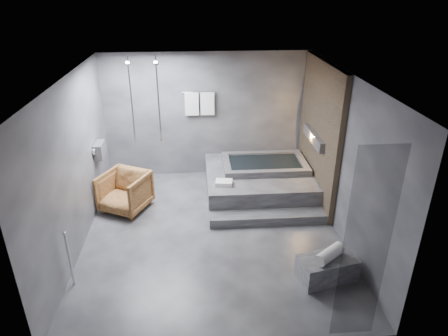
{
  "coord_description": "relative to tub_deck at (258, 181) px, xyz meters",
  "views": [
    {
      "loc": [
        -0.25,
        -6.05,
        4.15
      ],
      "look_at": [
        0.23,
        0.3,
        1.14
      ],
      "focal_mm": 32.0,
      "sensor_mm": 36.0,
      "label": 1
    }
  ],
  "objects": [
    {
      "name": "rolled_towel",
      "position": [
        0.62,
        -2.84,
        0.23
      ],
      "size": [
        0.52,
        0.46,
        0.19
      ],
      "primitive_type": "cylinder",
      "rotation": [
        0.0,
        1.57,
        0.65
      ],
      "color": "white",
      "rests_on": "concrete_bench"
    },
    {
      "name": "concrete_bench",
      "position": [
        0.62,
        -2.82,
        -0.06
      ],
      "size": [
        0.93,
        0.64,
        0.38
      ],
      "primitive_type": "cube",
      "rotation": [
        0.0,
        0.0,
        0.22
      ],
      "color": "#39383B",
      "rests_on": "ground"
    },
    {
      "name": "room",
      "position": [
        -0.65,
        -1.21,
        1.48
      ],
      "size": [
        5.0,
        5.04,
        2.82
      ],
      "color": "#2D2D2F",
      "rests_on": "ground"
    },
    {
      "name": "deck_towel",
      "position": [
        -0.78,
        -0.57,
        0.29
      ],
      "size": [
        0.36,
        0.28,
        0.09
      ],
      "primitive_type": "cube",
      "rotation": [
        0.0,
        0.0,
        -0.15
      ],
      "color": "white",
      "rests_on": "tub_deck"
    },
    {
      "name": "tub_step",
      "position": [
        0.0,
        -1.18,
        -0.16
      ],
      "size": [
        2.2,
        0.36,
        0.18
      ],
      "primitive_type": "cube",
      "color": "#323234",
      "rests_on": "ground"
    },
    {
      "name": "tub_deck",
      "position": [
        0.0,
        0.0,
        0.0
      ],
      "size": [
        2.2,
        2.0,
        0.5
      ],
      "primitive_type": "cube",
      "color": "#323234",
      "rests_on": "ground"
    },
    {
      "name": "driftwood_chair",
      "position": [
        -2.73,
        -0.5,
        0.14
      ],
      "size": [
        1.12,
        1.13,
        0.77
      ],
      "primitive_type": "imported",
      "rotation": [
        0.0,
        0.0,
        -0.46
      ],
      "color": "#4E2C13",
      "rests_on": "ground"
    }
  ]
}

